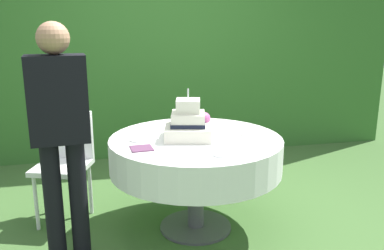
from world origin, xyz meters
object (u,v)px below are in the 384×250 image
Objects in this scene: cake_table at (196,154)px; standing_person at (60,130)px; wedding_cake at (189,124)px; serving_plate_far at (138,140)px; napkin_stack at (142,148)px; serving_plate_near at (188,122)px; serving_plate_left at (251,135)px; garden_chair at (65,155)px; serving_plate_right at (221,155)px.

standing_person is (-0.94, -0.26, 0.31)m from cake_table.
standing_person is at bearing -163.54° from wedding_cake.
serving_plate_far reaches higher than cake_table.
cake_table is 0.24m from wedding_cake.
standing_person is (-0.52, -0.07, 0.18)m from napkin_stack.
serving_plate_near is 1.01× the size of serving_plate_left.
garden_chair is 0.56× the size of standing_person.
standing_person is at bearing -172.58° from napkin_stack.
wedding_cake is at bearing 27.64° from napkin_stack.
cake_table is 0.82× the size of standing_person.
cake_table is at bearing -3.64° from wedding_cake.
cake_table is 0.50m from serving_plate_near.
serving_plate_near is 0.82m from napkin_stack.
wedding_cake is 0.43m from napkin_stack.
serving_plate_near is at bearing 91.75° from serving_plate_right.
serving_plate_far is 0.60m from standing_person.
wedding_cake is 0.25× the size of standing_person.
serving_plate_near reaches higher than cake_table.
standing_person reaches higher than garden_chair.
wedding_cake is 3.35× the size of serving_plate_far.
wedding_cake is 0.49m from serving_plate_near.
cake_table is 1.08m from garden_chair.
wedding_cake is 2.84× the size of serving_plate_near.
serving_plate_far reaches higher than napkin_stack.
wedding_cake is 0.93m from standing_person.
serving_plate_right is (0.12, -0.45, -0.10)m from wedding_cake.
serving_plate_right is (-0.35, -0.41, 0.00)m from serving_plate_left.
standing_person is (0.05, -0.67, 0.39)m from garden_chair.
serving_plate_right is (0.50, -0.46, 0.00)m from serving_plate_far.
serving_plate_near is at bearing 36.80° from standing_person.
napkin_stack is 0.17× the size of garden_chair.
serving_plate_near and serving_plate_far have the same top height.
serving_plate_left is at bearing -53.03° from serving_plate_near.
napkin_stack is (-0.37, -0.20, -0.10)m from wedding_cake.
wedding_cake reaches higher than serving_plate_right.
serving_plate_left is 0.16× the size of garden_chair.
standing_person is at bearing -170.55° from serving_plate_left.
napkin_stack is (0.01, -0.20, -0.00)m from serving_plate_far.
serving_plate_near is at bearing 44.44° from serving_plate_far.
cake_table is at bearing -22.50° from garden_chair.
standing_person reaches higher than wedding_cake.
serving_plate_near is (0.04, 0.48, 0.14)m from cake_table.
serving_plate_right is at bearing -27.13° from napkin_stack.
wedding_cake reaches higher than serving_plate_left.
serving_plate_far is at bearing 91.96° from napkin_stack.
wedding_cake is 1.07m from garden_chair.
garden_chair reaches higher than serving_plate_left.
garden_chair is at bearing 94.26° from standing_person.
serving_plate_far is at bearing -135.56° from serving_plate_near.
cake_table is at bearing -1.44° from serving_plate_far.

